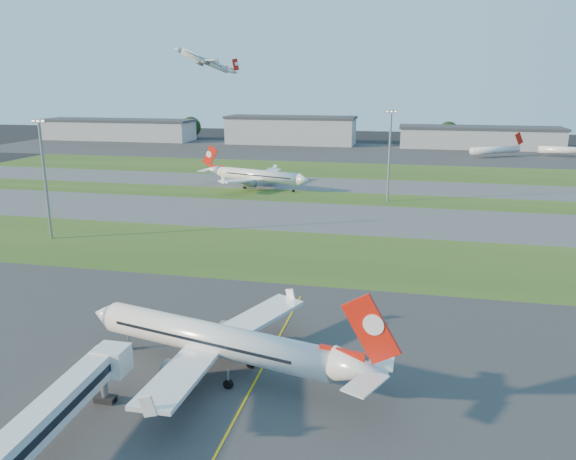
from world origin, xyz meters
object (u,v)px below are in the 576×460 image
(jet_bridge, at_px, (35,427))
(light_mast_centre, at_px, (390,150))
(mini_jet_far, at_px, (570,150))
(airliner_parked, at_px, (216,341))
(airliner_taxiing, at_px, (257,176))
(light_mast_west, at_px, (44,172))
(mini_jet_near, at_px, (495,150))

(jet_bridge, distance_m, light_mast_centre, 126.17)
(jet_bridge, bearing_deg, mini_jet_far, 67.16)
(airliner_parked, distance_m, airliner_taxiing, 118.78)
(jet_bridge, xyz_separation_m, airliner_parked, (9.83, 19.41, 0.05))
(jet_bridge, distance_m, mini_jet_far, 260.79)
(light_mast_west, bearing_deg, mini_jet_far, 49.78)
(airliner_parked, bearing_deg, light_mast_centre, 95.14)
(airliner_taxiing, bearing_deg, jet_bridge, 114.47)
(light_mast_centre, bearing_deg, airliner_taxiing, 164.29)
(jet_bridge, height_order, mini_jet_far, mini_jet_far)
(jet_bridge, bearing_deg, airliner_taxiing, 97.27)
(airliner_taxiing, distance_m, light_mast_west, 74.14)
(jet_bridge, relative_size, mini_jet_far, 0.94)
(airliner_parked, xyz_separation_m, light_mast_centre, (14.98, 103.83, 10.75))
(jet_bridge, xyz_separation_m, airliner_taxiing, (-17.23, 135.06, 0.07))
(mini_jet_far, relative_size, light_mast_centre, 1.11)
(airliner_parked, relative_size, mini_jet_far, 1.28)
(jet_bridge, relative_size, light_mast_centre, 1.04)
(airliner_taxiing, xyz_separation_m, light_mast_centre, (42.04, -11.82, 10.73))
(mini_jet_near, bearing_deg, light_mast_centre, -143.54)
(mini_jet_far, xyz_separation_m, light_mast_centre, (-76.41, -117.11, 11.53))
(airliner_parked, height_order, mini_jet_near, airliner_parked)
(mini_jet_far, height_order, light_mast_centre, light_mast_centre)
(light_mast_centre, bearing_deg, light_mast_west, -141.34)
(jet_bridge, relative_size, airliner_taxiing, 0.74)
(airliner_taxiing, distance_m, light_mast_centre, 44.97)
(jet_bridge, bearing_deg, light_mast_centre, 78.62)
(airliner_taxiing, bearing_deg, airliner_parked, 120.37)
(light_mast_west, bearing_deg, airliner_taxiing, 67.60)
(airliner_taxiing, height_order, mini_jet_near, airliner_taxiing)
(airliner_taxiing, xyz_separation_m, light_mast_west, (-27.96, -67.82, 10.73))
(light_mast_centre, bearing_deg, jet_bridge, -101.38)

